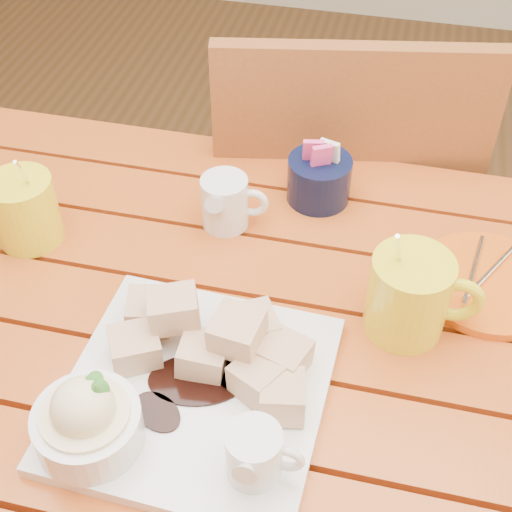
% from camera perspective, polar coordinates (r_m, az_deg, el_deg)
% --- Properties ---
extents(table, '(1.20, 0.79, 0.75)m').
position_cam_1_polar(table, '(1.00, -4.00, -9.21)').
color(table, '#A54415').
rests_on(table, ground).
extents(dessert_plate, '(0.30, 0.30, 0.12)m').
position_cam_1_polar(dessert_plate, '(0.81, -6.52, -10.69)').
color(dessert_plate, white).
rests_on(dessert_plate, table).
extents(coffee_mug_left, '(0.13, 0.09, 0.15)m').
position_cam_1_polar(coffee_mug_left, '(1.04, -18.13, 3.63)').
color(coffee_mug_left, yellow).
rests_on(coffee_mug_left, table).
extents(coffee_mug_right, '(0.14, 0.10, 0.17)m').
position_cam_1_polar(coffee_mug_right, '(0.89, 12.30, -3.03)').
color(coffee_mug_right, yellow).
rests_on(coffee_mug_right, table).
extents(cream_pitcher, '(0.10, 0.08, 0.08)m').
position_cam_1_polar(cream_pitcher, '(1.02, -2.41, 4.37)').
color(cream_pitcher, white).
rests_on(cream_pitcher, table).
extents(sugar_caddy, '(0.10, 0.10, 0.10)m').
position_cam_1_polar(sugar_caddy, '(1.07, 5.07, 6.21)').
color(sugar_caddy, black).
rests_on(sugar_caddy, table).
extents(orange_saucer, '(0.19, 0.19, 0.02)m').
position_cam_1_polar(orange_saucer, '(1.00, 18.16, -2.10)').
color(orange_saucer, '#DF5C13').
rests_on(orange_saucer, table).
extents(chair_far, '(0.52, 0.52, 0.94)m').
position_cam_1_polar(chair_far, '(1.41, 6.46, 3.51)').
color(chair_far, brown).
rests_on(chair_far, ground).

